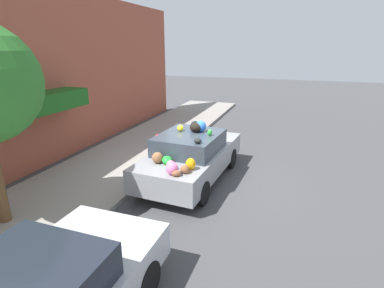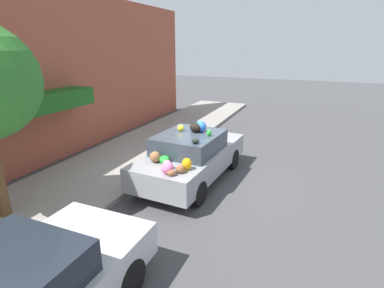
% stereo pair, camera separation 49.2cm
% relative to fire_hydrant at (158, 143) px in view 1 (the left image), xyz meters
% --- Properties ---
extents(ground_plane, '(60.00, 60.00, 0.00)m').
position_rel_fire_hydrant_xyz_m(ground_plane, '(-1.42, -1.73, -0.48)').
color(ground_plane, '#424244').
extents(sidewalk_curb, '(24.00, 3.20, 0.14)m').
position_rel_fire_hydrant_xyz_m(sidewalk_curb, '(-1.42, 0.97, -0.41)').
color(sidewalk_curb, gray).
rests_on(sidewalk_curb, ground).
extents(building_facade, '(18.00, 1.20, 5.65)m').
position_rel_fire_hydrant_xyz_m(building_facade, '(-1.45, 3.20, 2.32)').
color(building_facade, '#9E4C38').
rests_on(building_facade, ground).
extents(fire_hydrant, '(0.20, 0.20, 0.70)m').
position_rel_fire_hydrant_xyz_m(fire_hydrant, '(0.00, 0.00, 0.00)').
color(fire_hydrant, red).
rests_on(fire_hydrant, sidewalk_curb).
extents(art_car, '(4.34, 2.05, 1.76)m').
position_rel_fire_hydrant_xyz_m(art_car, '(-1.47, -1.79, 0.28)').
color(art_car, gray).
rests_on(art_car, ground).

